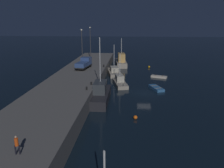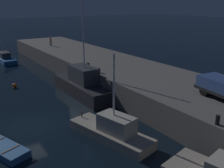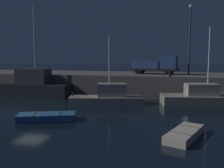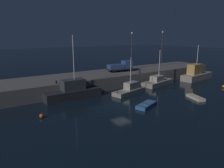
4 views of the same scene
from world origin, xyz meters
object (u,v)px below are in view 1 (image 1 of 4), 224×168
at_px(bollard_west, 91,83).
at_px(bollard_central, 104,66).
at_px(fishing_boat_orange, 121,61).
at_px(mooring_buoy_mid, 135,117).
at_px(dinghy_orange_near, 159,77).
at_px(bollard_east, 87,88).
at_px(fishing_boat_blue, 114,72).
at_px(dockworker, 17,144).
at_px(mooring_buoy_near, 149,67).
at_px(fishing_trawler_red, 100,94).
at_px(lamp_post_east, 90,41).
at_px(lamp_post_west, 82,45).
at_px(utility_truck, 84,63).
at_px(rowboat_white_mid, 156,88).
at_px(fishing_trawler_green, 120,81).

height_order(bollard_west, bollard_central, bollard_central).
bearing_deg(fishing_boat_orange, mooring_buoy_mid, -174.55).
height_order(dinghy_orange_near, mooring_buoy_mid, mooring_buoy_mid).
bearing_deg(bollard_east, mooring_buoy_mid, -122.26).
distance_m(fishing_boat_blue, dockworker, 39.41).
relative_size(fishing_boat_blue, mooring_buoy_mid, 16.05).
height_order(mooring_buoy_near, bollard_west, bollard_west).
bearing_deg(fishing_trawler_red, mooring_buoy_mid, -140.08).
relative_size(fishing_boat_orange, bollard_east, 19.89).
height_order(fishing_boat_blue, lamp_post_east, lamp_post_east).
relative_size(lamp_post_west, dockworker, 5.22).
relative_size(mooring_buoy_mid, bollard_east, 1.04).
bearing_deg(lamp_post_east, utility_truck, -176.19).
distance_m(fishing_trawler_red, lamp_post_east, 29.47).
bearing_deg(fishing_boat_blue, fishing_boat_orange, -5.98).
bearing_deg(mooring_buoy_near, rowboat_white_mid, 179.42).
bearing_deg(bollard_central, dockworker, 175.62).
bearing_deg(rowboat_white_mid, mooring_buoy_mid, 163.12).
distance_m(rowboat_white_mid, dockworker, 30.73).
bearing_deg(bollard_central, fishing_trawler_red, -175.44).
height_order(dinghy_orange_near, mooring_buoy_near, mooring_buoy_near).
bearing_deg(rowboat_white_mid, utility_truck, 66.37).
height_order(fishing_trawler_green, lamp_post_east, lamp_post_east).
bearing_deg(fishing_trawler_red, mooring_buoy_near, -19.96).
height_order(utility_truck, dockworker, utility_truck).
bearing_deg(bollard_east, lamp_post_west, 13.73).
bearing_deg(mooring_buoy_mid, mooring_buoy_near, -7.33).
bearing_deg(utility_truck, fishing_boat_blue, -52.36).
height_order(fishing_boat_blue, bollard_east, fishing_boat_blue).
xyz_separation_m(fishing_trawler_red, utility_truck, (14.19, 5.60, 2.49)).
height_order(rowboat_white_mid, bollard_central, bollard_central).
relative_size(fishing_trawler_red, mooring_buoy_near, 18.86).
bearing_deg(mooring_buoy_near, dinghy_orange_near, -172.80).
height_order(fishing_boat_orange, bollard_east, fishing_boat_orange).
bearing_deg(mooring_buoy_near, fishing_boat_orange, 72.05).
xyz_separation_m(mooring_buoy_mid, dockworker, (-12.91, 9.76, 3.15)).
xyz_separation_m(mooring_buoy_near, mooring_buoy_mid, (-35.21, 4.53, -0.00)).
bearing_deg(dockworker, rowboat_white_mid, -27.42).
relative_size(mooring_buoy_near, utility_truck, 0.09).
height_order(mooring_buoy_mid, bollard_central, bollard_central).
distance_m(fishing_trawler_red, fishing_trawler_green, 10.40).
xyz_separation_m(fishing_boat_orange, utility_truck, (-16.77, 7.74, 2.35)).
relative_size(lamp_post_east, dockworker, 5.40).
bearing_deg(fishing_trawler_green, mooring_buoy_mid, -170.08).
bearing_deg(lamp_post_east, fishing_trawler_green, -152.62).
relative_size(fishing_trawler_green, bollard_east, 14.19).
bearing_deg(mooring_buoy_mid, fishing_trawler_green, 9.92).
bearing_deg(utility_truck, rowboat_white_mid, -113.63).
bearing_deg(lamp_post_east, dinghy_orange_near, -121.35).
relative_size(fishing_boat_blue, mooring_buoy_near, 15.86).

